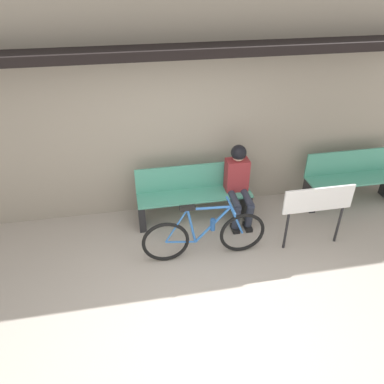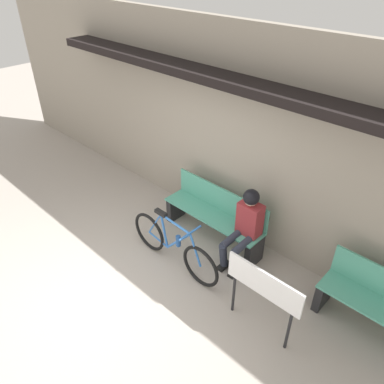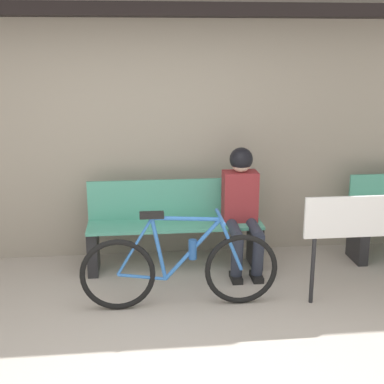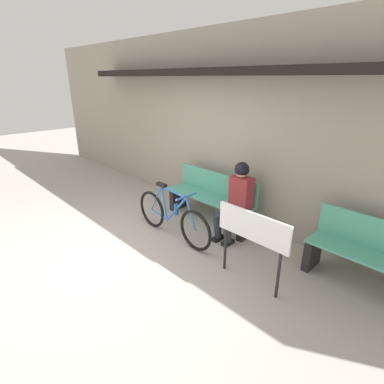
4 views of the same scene
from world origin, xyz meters
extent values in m
plane|color=#ADA399|center=(0.00, 0.00, 0.00)|extent=(24.00, 24.00, 0.00)
cube|color=#9E9384|center=(0.00, 2.41, 1.60)|extent=(12.00, 0.12, 3.20)
cube|color=black|center=(0.00, 2.13, 2.50)|extent=(6.60, 0.44, 0.12)
cube|color=#51A88E|center=(0.24, 1.90, 0.46)|extent=(1.73, 0.42, 0.03)
cube|color=#51A88E|center=(0.24, 2.09, 0.67)|extent=(1.73, 0.03, 0.40)
cube|color=#232326|center=(-0.57, 1.90, 0.22)|extent=(0.10, 0.36, 0.44)
cube|color=#232326|center=(1.06, 1.90, 0.22)|extent=(0.10, 0.36, 0.44)
torus|color=black|center=(-0.31, 1.07, 0.32)|extent=(0.63, 0.05, 0.63)
torus|color=black|center=(0.75, 1.07, 0.32)|extent=(0.63, 0.05, 0.63)
cylinder|color=blue|center=(0.27, 1.07, 0.79)|extent=(0.57, 0.03, 0.07)
cylinder|color=blue|center=(0.33, 1.07, 0.52)|extent=(0.49, 0.03, 0.54)
cylinder|color=blue|center=(0.04, 1.07, 0.53)|extent=(0.14, 0.03, 0.56)
cylinder|color=blue|center=(-0.11, 1.07, 0.29)|extent=(0.40, 0.03, 0.08)
cylinder|color=blue|center=(-0.16, 1.07, 0.56)|extent=(0.32, 0.02, 0.50)
cylinder|color=blue|center=(0.65, 1.07, 0.55)|extent=(0.22, 0.03, 0.47)
cube|color=black|center=(-0.01, 1.07, 0.83)|extent=(0.20, 0.07, 0.05)
cylinder|color=blue|center=(0.56, 1.07, 0.80)|extent=(0.03, 0.40, 0.03)
cylinder|color=#235199|center=(0.33, 1.07, 0.52)|extent=(0.07, 0.07, 0.17)
cylinder|color=#2D3342|center=(0.80, 1.69, 0.46)|extent=(0.11, 0.43, 0.13)
cylinder|color=#2D3342|center=(0.80, 1.50, 0.25)|extent=(0.11, 0.17, 0.41)
cube|color=black|center=(0.80, 1.53, 0.03)|extent=(0.10, 0.22, 0.06)
cylinder|color=#2D3342|center=(1.00, 1.69, 0.46)|extent=(0.11, 0.43, 0.13)
cylinder|color=#2D3342|center=(1.00, 1.50, 0.25)|extent=(0.11, 0.17, 0.41)
cube|color=black|center=(1.00, 1.53, 0.03)|extent=(0.10, 0.22, 0.06)
cube|color=maroon|center=(0.90, 1.94, 0.72)|extent=(0.34, 0.22, 0.50)
sphere|color=beige|center=(0.90, 1.92, 1.08)|extent=(0.20, 0.20, 0.20)
sphere|color=black|center=(0.90, 1.92, 1.11)|extent=(0.23, 0.23, 0.23)
cube|color=#232326|center=(2.15, 1.90, 0.22)|extent=(0.10, 0.36, 0.44)
cylinder|color=#232326|center=(1.36, 1.02, 0.30)|extent=(0.04, 0.04, 0.60)
cylinder|color=#232326|center=(2.15, 1.02, 0.30)|extent=(0.04, 0.04, 0.60)
cube|color=white|center=(1.76, 1.02, 0.78)|extent=(0.98, 0.03, 0.36)
camera|label=1|loc=(-0.66, -2.73, 3.56)|focal=35.00mm
camera|label=2|loc=(3.18, -1.66, 3.97)|focal=35.00mm
camera|label=3|loc=(-0.13, -3.11, 2.18)|focal=50.00mm
camera|label=4|loc=(3.51, -1.66, 2.41)|focal=28.00mm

